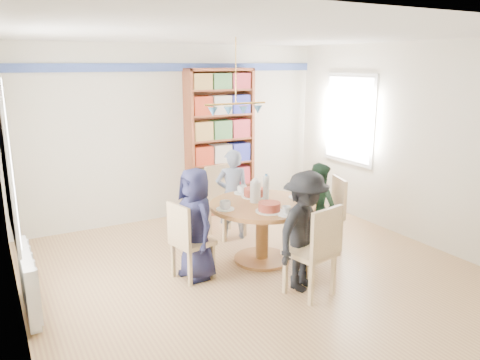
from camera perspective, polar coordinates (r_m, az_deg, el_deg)
ground at (r=5.63m, az=2.01°, el=-11.30°), size 5.00×5.00×0.00m
room_shell at (r=5.79m, az=-4.53°, el=6.44°), size 5.00×5.00×5.00m
radiator at (r=5.10m, az=-24.41°, el=-11.14°), size 0.12×1.00×0.60m
dining_table at (r=5.78m, az=2.74°, el=-4.67°), size 1.30×1.30×0.75m
chair_left at (r=5.33m, az=-6.49°, el=-7.03°), size 0.48×0.48×0.91m
chair_right at (r=6.34m, az=10.98°, el=-3.54°), size 0.52×0.52×0.95m
chair_far at (r=6.68m, az=-2.08°, el=-2.12°), size 0.51×0.51×1.00m
chair_near at (r=4.96m, az=9.31°, el=-8.17°), size 0.53×0.53×1.00m
person_left at (r=5.33m, az=-5.43°, el=-5.32°), size 0.47×0.67×1.30m
person_right at (r=6.27m, az=9.57°, el=-3.12°), size 0.46×0.58×1.16m
person_far at (r=6.50m, az=-0.94°, el=-1.79°), size 0.54×0.44×1.27m
person_near at (r=5.09m, az=7.95°, el=-6.20°), size 0.97×0.76×1.32m
bookshelf at (r=7.59m, az=-2.48°, el=4.48°), size 1.11×0.33×2.34m
tableware at (r=5.71m, az=2.40°, el=-2.13°), size 1.24×1.24×0.33m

